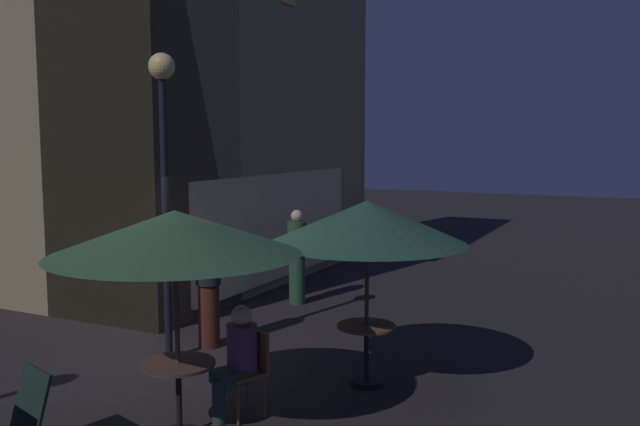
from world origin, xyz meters
The scene contains 12 objects.
ground_plane centered at (0.00, 0.00, 0.00)m, with size 60.00×60.00×0.00m, color #292427.
cafe_building centered at (4.27, 3.44, 3.97)m, with size 8.20×6.40×7.95m.
street_lamp_near_corner centered at (0.62, 0.56, 3.00)m, with size 0.35×0.35×4.12m.
menu_sandwich_board centered at (-2.47, -0.08, 0.43)m, with size 0.76×0.71×0.84m.
cafe_table_0 centered at (-1.29, -1.12, 0.57)m, with size 0.75×0.75×0.78m.
cafe_table_1 centered at (0.88, -2.26, 0.55)m, with size 0.72×0.72×0.76m.
patio_umbrella_0 centered at (-1.29, -1.12, 2.09)m, with size 2.50×2.50×2.31m.
patio_umbrella_1 centered at (0.88, -2.26, 2.01)m, with size 2.39×2.39×2.28m.
cafe_chair_0 centered at (-0.51, -1.46, 0.57)m, with size 0.56×0.56×0.93m.
patron_seated_0 centered at (-0.65, -1.40, 0.70)m, with size 0.52×0.44×1.24m.
patron_standing_1 centered at (4.09, 0.42, 0.87)m, with size 0.35×0.35×1.72m.
patron_standing_2 centered at (1.28, 0.36, 0.88)m, with size 0.36×0.36×1.75m.
Camera 1 is at (-6.53, -5.30, 3.03)m, focal length 37.90 mm.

